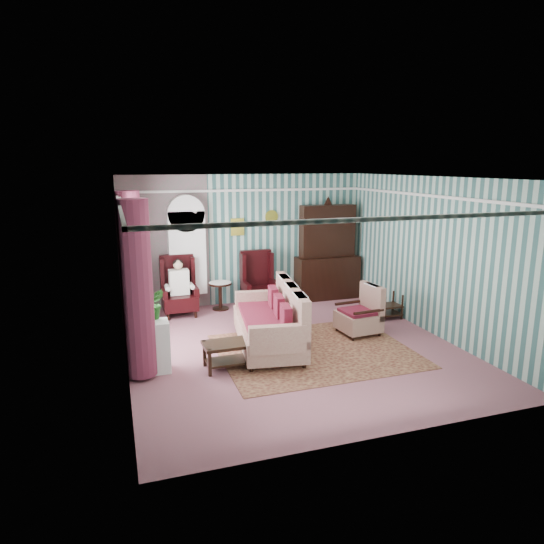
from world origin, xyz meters
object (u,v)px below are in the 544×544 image
object	(u,v)px
dresser_hutch	(328,249)
floral_armchair	(359,306)
sofa	(268,316)
coffee_table	(230,355)
bookcase	(187,259)
seated_woman	(179,288)
nest_table	(389,305)
wingback_right	(259,280)
wingback_left	(179,286)
plant_stand	(151,347)
round_side_table	(220,296)

from	to	relation	value
dresser_hutch	floral_armchair	size ratio (longest dim) A/B	2.19
sofa	coffee_table	distance (m)	1.11
coffee_table	dresser_hutch	bearing A→B (deg)	46.03
bookcase	seated_woman	xyz separation A→B (m)	(-0.25, -0.39, -0.53)
nest_table	wingback_right	bearing A→B (deg)	146.25
nest_table	sofa	bearing A→B (deg)	-164.95
bookcase	wingback_right	size ratio (longest dim) A/B	1.79
seated_woman	coffee_table	xyz separation A→B (m)	(0.37, -2.97, -0.38)
dresser_hutch	wingback_left	xyz separation A→B (m)	(-3.50, -0.27, -0.55)
coffee_table	nest_table	bearing A→B (deg)	21.05
dresser_hutch	wingback_left	size ratio (longest dim) A/B	1.89
bookcase	floral_armchair	xyz separation A→B (m)	(2.76, -2.60, -0.58)
wingback_left	wingback_right	xyz separation A→B (m)	(1.75, 0.00, 0.00)
floral_armchair	coffee_table	size ratio (longest dim) A/B	1.31
wingback_right	floral_armchair	xyz separation A→B (m)	(1.26, -2.21, -0.09)
nest_table	coffee_table	world-z (taller)	nest_table
wingback_right	sofa	size ratio (longest dim) A/B	0.56
plant_stand	coffee_table	world-z (taller)	plant_stand
nest_table	plant_stand	size ratio (longest dim) A/B	0.68
dresser_hutch	sofa	xyz separation A→B (m)	(-2.30, -2.59, -0.62)
dresser_hutch	floral_armchair	distance (m)	2.61
nest_table	seated_woman	bearing A→B (deg)	159.15
wingback_left	round_side_table	xyz separation A→B (m)	(0.90, 0.15, -0.33)
wingback_right	plant_stand	distance (m)	3.76
round_side_table	floral_armchair	distance (m)	3.17
round_side_table	plant_stand	bearing A→B (deg)	-120.38
wingback_left	plant_stand	distance (m)	2.87
sofa	wingback_left	bearing A→B (deg)	35.84
wingback_right	seated_woman	size ratio (longest dim) A/B	1.06
dresser_hutch	bookcase	bearing A→B (deg)	177.89
dresser_hutch	round_side_table	size ratio (longest dim) A/B	3.93
wingback_right	seated_woman	distance (m)	1.75
dresser_hutch	coffee_table	size ratio (longest dim) A/B	2.88
wingback_left	sofa	world-z (taller)	wingback_left
round_side_table	sofa	world-z (taller)	sofa
dresser_hutch	seated_woman	size ratio (longest dim) A/B	2.00
round_side_table	nest_table	size ratio (longest dim) A/B	1.11
seated_woman	round_side_table	xyz separation A→B (m)	(0.90, 0.15, -0.29)
nest_table	sofa	xyz separation A→B (m)	(-2.87, -0.77, 0.29)
wingback_left	coffee_table	world-z (taller)	wingback_left
dresser_hutch	wingback_left	distance (m)	3.55
bookcase	seated_woman	distance (m)	0.70
wingback_right	coffee_table	distance (m)	3.30
bookcase	coffee_table	bearing A→B (deg)	-87.94
bookcase	nest_table	distance (m)	4.37
wingback_left	sofa	bearing A→B (deg)	-62.67
seated_woman	plant_stand	distance (m)	2.87
wingback_right	floral_armchair	world-z (taller)	wingback_right
dresser_hutch	sofa	world-z (taller)	dresser_hutch
dresser_hutch	plant_stand	distance (m)	5.31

